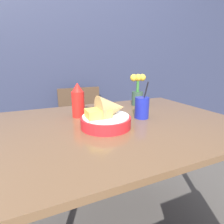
{
  "coord_description": "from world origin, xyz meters",
  "views": [
    {
      "loc": [
        -0.37,
        -0.76,
        1.07
      ],
      "look_at": [
        -0.05,
        -0.01,
        0.84
      ],
      "focal_mm": 28.0,
      "sensor_mm": 36.0,
      "label": 1
    }
  ],
  "objects_px": {
    "food_basket": "(108,116)",
    "ketchup_bottle": "(78,101)",
    "flower_vase": "(138,91)",
    "chair_far_window": "(83,125)",
    "drink_cup": "(142,108)"
  },
  "relations": [
    {
      "from": "food_basket",
      "to": "ketchup_bottle",
      "type": "distance_m",
      "value": 0.23
    },
    {
      "from": "food_basket",
      "to": "drink_cup",
      "type": "bearing_deg",
      "value": 14.0
    },
    {
      "from": "ketchup_bottle",
      "to": "flower_vase",
      "type": "xyz_separation_m",
      "value": [
        0.44,
        0.11,
        0.01
      ]
    },
    {
      "from": "flower_vase",
      "to": "food_basket",
      "type": "bearing_deg",
      "value": -137.94
    },
    {
      "from": "drink_cup",
      "to": "chair_far_window",
      "type": "bearing_deg",
      "value": 99.94
    },
    {
      "from": "chair_far_window",
      "to": "ketchup_bottle",
      "type": "bearing_deg",
      "value": -105.3
    },
    {
      "from": "drink_cup",
      "to": "food_basket",
      "type": "bearing_deg",
      "value": -166.0
    },
    {
      "from": "drink_cup",
      "to": "flower_vase",
      "type": "height_order",
      "value": "flower_vase"
    },
    {
      "from": "chair_far_window",
      "to": "ketchup_bottle",
      "type": "relative_size",
      "value": 4.46
    },
    {
      "from": "chair_far_window",
      "to": "food_basket",
      "type": "xyz_separation_m",
      "value": [
        -0.08,
        -0.84,
        0.34
      ]
    },
    {
      "from": "food_basket",
      "to": "chair_far_window",
      "type": "bearing_deg",
      "value": 84.25
    },
    {
      "from": "food_basket",
      "to": "flower_vase",
      "type": "distance_m",
      "value": 0.48
    },
    {
      "from": "chair_far_window",
      "to": "food_basket",
      "type": "distance_m",
      "value": 0.91
    },
    {
      "from": "chair_far_window",
      "to": "ketchup_bottle",
      "type": "xyz_separation_m",
      "value": [
        -0.17,
        -0.63,
        0.37
      ]
    },
    {
      "from": "ketchup_bottle",
      "to": "chair_far_window",
      "type": "bearing_deg",
      "value": 74.7
    }
  ]
}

